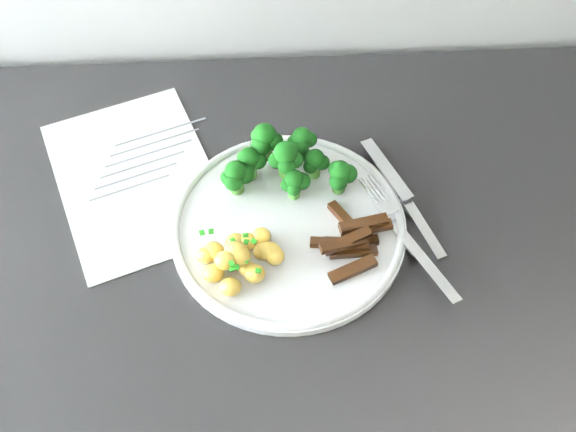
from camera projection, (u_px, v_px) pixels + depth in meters
name	position (u px, v px, depth m)	size (l,w,h in m)	color
counter	(326.00, 359.00, 1.29)	(2.45, 0.61, 0.92)	black
recipe_paper	(136.00, 177.00, 0.95)	(0.29, 0.34, 0.00)	white
plate	(288.00, 225.00, 0.89)	(0.31, 0.31, 0.02)	white
broccoli	(283.00, 161.00, 0.90)	(0.18, 0.10, 0.07)	#33611F
potatoes	(243.00, 257.00, 0.84)	(0.11, 0.09, 0.04)	gold
beef_strips	(351.00, 241.00, 0.86)	(0.11, 0.12, 0.03)	black
fork	(410.00, 241.00, 0.86)	(0.10, 0.20, 0.02)	silver
knife	(412.00, 211.00, 0.90)	(0.09, 0.20, 0.02)	silver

